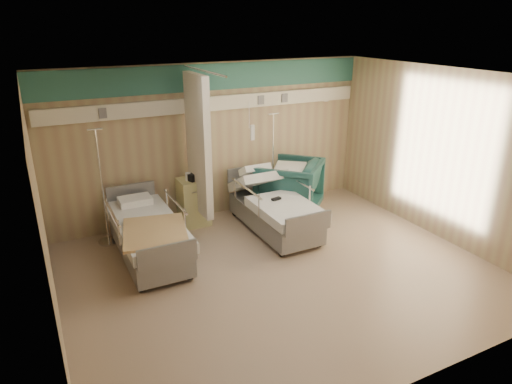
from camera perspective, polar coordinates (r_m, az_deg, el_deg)
ground at (r=6.81m, az=3.12°, el=-9.99°), size 6.00×5.00×0.00m
room_walls at (r=6.27m, az=2.05°, el=5.81°), size 6.04×5.04×2.82m
bed_right at (r=7.94m, az=2.29°, el=-2.74°), size 1.00×2.16×0.63m
bed_left at (r=7.23m, az=-13.26°, el=-5.80°), size 1.00×2.16×0.63m
bedside_cabinet at (r=8.23m, az=-7.79°, el=-1.22°), size 0.50×0.48×0.85m
visitor_armchair at (r=8.65m, az=4.16°, el=0.68°), size 1.58×1.58×1.03m
waffle_blanket at (r=8.49m, az=4.36°, el=4.20°), size 0.82×0.84×0.07m
iv_stand_right at (r=8.93m, az=2.07°, el=0.46°), size 0.33×0.33×1.86m
iv_stand_left at (r=7.88m, az=-18.20°, el=-3.39°), size 0.34×0.34×1.93m
call_remote at (r=7.69m, az=2.55°, el=-0.86°), size 0.18×0.10×0.04m
tan_blanket at (r=6.68m, az=-12.52°, el=-4.86°), size 1.08×1.26×0.04m
toiletry_bag at (r=8.02m, az=-7.69°, el=1.90°), size 0.27×0.22×0.13m
white_cup at (r=8.02m, az=-8.50°, el=1.92°), size 0.12×0.12×0.14m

